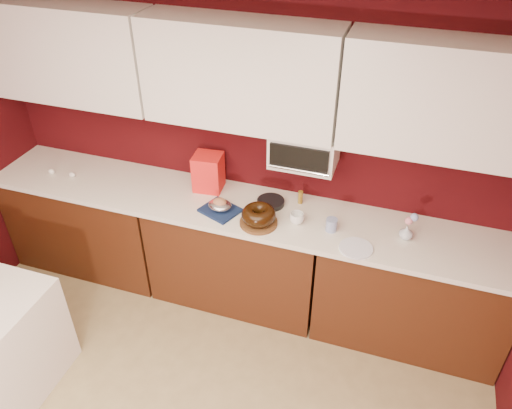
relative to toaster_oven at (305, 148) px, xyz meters
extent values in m
cube|color=#3D080B|center=(-0.45, 0.15, -0.12)|extent=(4.00, 0.02, 2.50)
cube|color=#431E0D|center=(-1.78, -0.17, -0.95)|extent=(1.31, 0.58, 0.86)
cube|color=#431E0D|center=(-0.45, -0.17, -0.95)|extent=(1.31, 0.58, 0.86)
cube|color=#431E0D|center=(0.88, -0.17, -0.95)|extent=(1.31, 0.58, 0.86)
cube|color=white|center=(-0.45, -0.17, -0.49)|extent=(4.00, 0.62, 0.04)
cube|color=white|center=(-1.78, -0.02, 0.48)|extent=(1.31, 0.33, 0.70)
cube|color=white|center=(-0.45, -0.02, 0.48)|extent=(1.31, 0.33, 0.70)
cube|color=white|center=(0.88, -0.02, 0.48)|extent=(1.31, 0.33, 0.70)
cube|color=white|center=(0.00, 0.00, 0.00)|extent=(0.45, 0.30, 0.25)
cube|color=black|center=(0.00, -0.16, 0.00)|extent=(0.40, 0.02, 0.18)
cylinder|color=silver|center=(0.00, -0.18, -0.07)|extent=(0.42, 0.02, 0.02)
cylinder|color=brown|center=(-0.22, -0.32, -0.46)|extent=(0.28, 0.28, 0.02)
torus|color=black|center=(-0.22, -0.32, -0.39)|extent=(0.32, 0.32, 0.10)
cube|color=#132147|center=(-0.54, -0.27, -0.47)|extent=(0.32, 0.30, 0.02)
ellipsoid|color=silver|center=(-0.54, -0.27, -0.42)|extent=(0.21, 0.19, 0.06)
ellipsoid|color=#B57752|center=(-0.54, -0.27, -0.40)|extent=(0.12, 0.11, 0.06)
cube|color=red|center=(-0.73, -0.01, -0.33)|extent=(0.23, 0.21, 0.29)
cylinder|color=black|center=(-0.21, -0.07, -0.46)|extent=(0.23, 0.23, 0.04)
imported|color=white|center=(0.02, -0.23, -0.43)|extent=(0.11, 0.11, 0.10)
cylinder|color=navy|center=(0.27, -0.23, -0.43)|extent=(0.08, 0.08, 0.09)
imported|color=silver|center=(0.76, -0.16, -0.42)|extent=(0.09, 0.09, 0.11)
sphere|color=pink|center=(0.76, -0.16, -0.33)|extent=(0.05, 0.05, 0.05)
sphere|color=#92ADEA|center=(0.79, -0.14, -0.30)|extent=(0.05, 0.05, 0.05)
cylinder|color=white|center=(0.47, -0.38, -0.47)|extent=(0.28, 0.28, 0.01)
cylinder|color=olive|center=(-0.01, 0.02, -0.42)|extent=(0.04, 0.04, 0.10)
ellipsoid|color=white|center=(-2.02, -0.22, -0.45)|extent=(0.06, 0.05, 0.04)
ellipsoid|color=silver|center=(-1.84, -0.21, -0.45)|extent=(0.06, 0.05, 0.04)
camera|label=1|loc=(0.63, -2.95, 1.67)|focal=35.00mm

